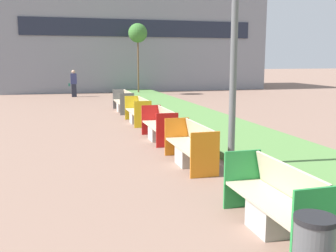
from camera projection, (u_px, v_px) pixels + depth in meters
The scene contains 9 objects.
planter_grass_strip at pixel (255, 144), 10.69m from camera, with size 2.80×120.00×0.18m.
building_backdrop at pixel (132, 37), 31.96m from camera, with size 19.85×8.02×8.28m.
bench_green_frame at pixel (274, 206), 5.44m from camera, with size 0.65×1.94×0.94m.
bench_orange_frame at pixel (191, 149), 8.87m from camera, with size 0.65×2.01×0.94m.
bench_red_frame at pixel (160, 128), 11.60m from camera, with size 0.65×1.98×0.94m.
bench_yellow_frame at pixel (138, 114), 14.70m from camera, with size 0.65×2.02×0.94m.
bench_grey_frame at pixel (124, 103), 17.98m from camera, with size 0.65×2.35×0.94m.
sapling_tree_far at pixel (138, 34), 25.76m from camera, with size 1.25×1.25×4.70m.
pedestrian_walking at pixel (74, 83), 24.88m from camera, with size 0.53×0.24×1.70m.
Camera 1 is at (-1.87, 2.55, 2.37)m, focal length 42.00 mm.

